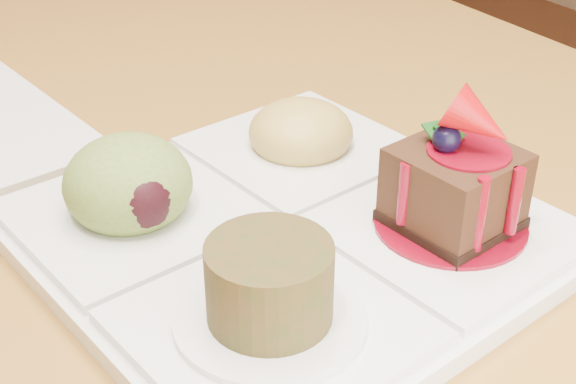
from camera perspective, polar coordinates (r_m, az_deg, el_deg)
dining_table at (r=0.64m, az=-19.03°, el=-2.25°), size 1.00×1.80×0.75m
sampler_plate at (r=0.45m, az=-0.51°, el=-1.44°), size 0.30×0.30×0.10m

